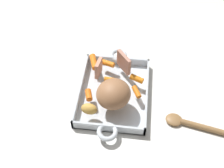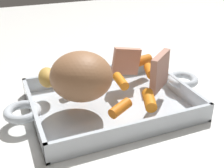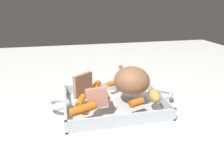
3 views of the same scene
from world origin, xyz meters
name	(u,v)px [view 1 (image 1 of 3)]	position (x,y,z in m)	size (l,w,h in m)	color
ground_plane	(113,94)	(0.00, 0.00, 0.00)	(2.13, 2.13, 0.00)	silver
roasting_dish	(113,93)	(0.00, 0.00, 0.01)	(0.42, 0.25, 0.04)	silver
pork_roast	(113,94)	(-0.06, -0.01, 0.08)	(0.12, 0.11, 0.09)	#9A6945
roast_slice_outer	(99,68)	(0.06, 0.06, 0.07)	(0.01, 0.06, 0.06)	tan
roast_slice_thick	(124,62)	(0.10, -0.03, 0.08)	(0.01, 0.07, 0.07)	tan
baby_carrot_short	(108,63)	(0.11, 0.03, 0.05)	(0.02, 0.02, 0.05)	orange
baby_carrot_northeast	(89,95)	(-0.05, 0.08, 0.05)	(0.02, 0.02, 0.04)	orange
baby_carrot_long	(111,80)	(0.03, 0.01, 0.05)	(0.02, 0.02, 0.05)	orange
baby_carrot_center_left	(137,79)	(0.04, -0.08, 0.05)	(0.02, 0.02, 0.05)	orange
baby_carrot_southeast	(137,92)	(-0.02, -0.08, 0.05)	(0.02, 0.02, 0.05)	orange
baby_carrot_southwest	(94,62)	(0.11, 0.09, 0.05)	(0.02, 0.02, 0.07)	orange
potato_near_roast	(89,109)	(-0.11, 0.07, 0.06)	(0.05, 0.04, 0.04)	gold
serving_spoon	(190,124)	(-0.10, -0.27, 0.01)	(0.08, 0.21, 0.02)	olive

